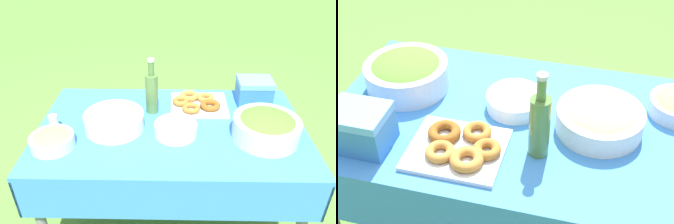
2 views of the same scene
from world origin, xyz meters
TOP-DOWN VIEW (x-y plane):
  - ground_plane at (0.00, 0.00)m, footprint 14.00×14.00m
  - picnic_table at (0.00, 0.00)m, footprint 1.40×0.83m
  - salad_bowl at (-0.47, 0.10)m, footprint 0.33×0.33m
  - pasta_bowl at (0.30, 0.02)m, footprint 0.31×0.31m
  - donut_platter at (-0.15, -0.21)m, footprint 0.33×0.28m
  - plate_stack at (-0.02, 0.07)m, footprint 0.22×0.22m
  - olive_oil_bottle at (0.11, -0.15)m, footprint 0.07×0.07m
  - fruit_bowl at (0.57, 0.19)m, footprint 0.21×0.21m
  - cooler_box at (-0.48, -0.26)m, footprint 0.20×0.16m
  - salt_shaker at (0.61, 0.03)m, footprint 0.05×0.05m

SIDE VIEW (x-z plane):
  - ground_plane at x=0.00m, z-range 0.00..0.00m
  - picnic_table at x=0.00m, z-range 0.27..1.01m
  - donut_platter at x=-0.15m, z-range 0.73..0.78m
  - plate_stack at x=-0.02m, z-range 0.74..0.80m
  - fruit_bowl at x=0.57m, z-range 0.74..0.82m
  - salt_shaker at x=0.61m, z-range 0.74..0.82m
  - pasta_bowl at x=0.30m, z-range 0.74..0.84m
  - salad_bowl at x=-0.47m, z-range 0.74..0.87m
  - cooler_box at x=-0.48m, z-range 0.74..0.89m
  - olive_oil_bottle at x=0.11m, z-range 0.70..1.02m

